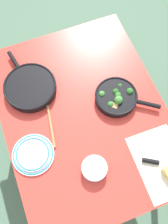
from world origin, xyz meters
name	(u,v)px	position (x,y,z in m)	size (l,w,h in m)	color
ground_plane	(84,146)	(0.00, 0.00, 0.00)	(14.00, 14.00, 0.00)	#51755B
dining_table_red	(84,119)	(0.00, 0.00, 0.68)	(1.17, 0.89, 0.77)	red
skillet_broccoli	(117,97)	(-0.02, 0.20, 0.79)	(0.27, 0.33, 0.08)	black
skillet_eggs	(30,87)	(-0.25, -0.23, 0.79)	(0.42, 0.30, 0.05)	black
wooden_spoon	(48,109)	(-0.10, -0.18, 0.77)	(0.37, 0.08, 0.02)	#A87A4C
parchment_sheet	(161,163)	(0.40, 0.27, 0.77)	(0.37, 0.25, 0.00)	silver
grater_knife	(159,163)	(0.39, 0.26, 0.77)	(0.15, 0.22, 0.02)	silver
dinner_plate_stack	(33,154)	(0.12, -0.33, 0.78)	(0.22, 0.22, 0.03)	white
prep_bowl_steel	(94,169)	(0.31, -0.06, 0.79)	(0.13, 0.13, 0.05)	#B7B7BC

